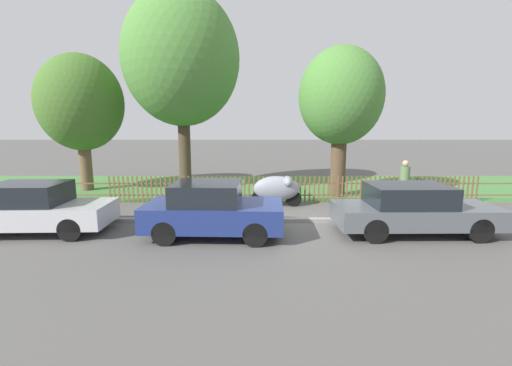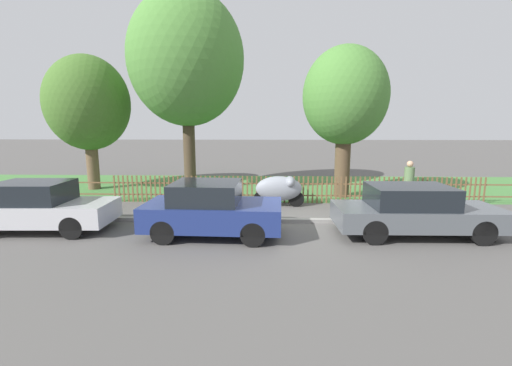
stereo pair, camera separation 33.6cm
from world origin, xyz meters
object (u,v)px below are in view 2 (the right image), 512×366
Objects in this scene: covered_motorcycle at (280,188)px; tree_behind_motorcycle at (186,60)px; tree_mid_park at (345,97)px; parked_car_navy_estate at (414,210)px; tree_nearest_kerb at (88,104)px; parked_car_black_saloon at (212,209)px; parked_car_silver_hatchback at (39,207)px; pedestrian_near_fence at (409,181)px.

covered_motorcycle is 7.30m from tree_behind_motorcycle.
tree_behind_motorcycle reaches higher than tree_mid_park.
tree_nearest_kerb is at bearing 151.16° from parked_car_navy_estate.
tree_nearest_kerb is at bearing 158.71° from covered_motorcycle.
parked_car_black_saloon is 0.61× the size of tree_nearest_kerb.
tree_behind_motorcycle is at bearing 109.55° from parked_car_black_saloon.
parked_car_black_saloon reaches higher than covered_motorcycle.
pedestrian_near_fence reaches higher than parked_car_silver_hatchback.
parked_car_silver_hatchback is 7.46m from tree_nearest_kerb.
parked_car_black_saloon is at bearing -72.50° from tree_behind_motorcycle.
pedestrian_near_fence is (6.71, 3.42, 0.24)m from parked_car_black_saloon.
parked_car_silver_hatchback is 0.66× the size of tree_nearest_kerb.
parked_car_navy_estate is 2.54× the size of pedestrian_near_fence.
tree_behind_motorcycle reaches higher than parked_car_navy_estate.
tree_mid_park is 3.55× the size of pedestrian_near_fence.
tree_mid_park is (2.68, 1.92, 3.44)m from covered_motorcycle.
parked_car_black_saloon is 2.00× the size of covered_motorcycle.
tree_mid_park is (6.76, -1.22, -1.73)m from tree_behind_motorcycle.
parked_car_black_saloon is at bearing -4.56° from parked_car_silver_hatchback.
parked_car_black_saloon is 7.89m from tree_mid_park.
parked_car_black_saloon is 5.57m from parked_car_navy_estate.
parked_car_navy_estate is 11.23m from tree_behind_motorcycle.
parked_car_navy_estate is 4.83m from covered_motorcycle.
parked_car_silver_hatchback reaches higher than parked_car_navy_estate.
tree_behind_motorcycle is at bearing 141.65° from covered_motorcycle.
tree_nearest_kerb reaches higher than parked_car_navy_estate.
tree_behind_motorcycle reaches higher than parked_car_black_saloon.
parked_car_silver_hatchback is 0.91× the size of parked_car_navy_estate.
tree_nearest_kerb reaches higher than parked_car_black_saloon.
pedestrian_near_fence reaches higher than covered_motorcycle.
parked_car_silver_hatchback is 1.07× the size of parked_car_black_saloon.
tree_nearest_kerb is at bearing 173.21° from tree_mid_park.
tree_behind_motorcycle is at bearing -1.66° from tree_nearest_kerb.
covered_motorcycle is at bearing 61.82° from parked_car_black_saloon.
tree_behind_motorcycle is 10.53m from pedestrian_near_fence.
parked_car_silver_hatchback is 11.50m from tree_mid_park.
pedestrian_near_fence is at bearing 69.88° from parked_car_navy_estate.
parked_car_silver_hatchback is 7.72m from covered_motorcycle.
tree_behind_motorcycle is (-4.08, 3.15, 5.17)m from covered_motorcycle.
parked_car_navy_estate is at bearing -2.21° from parked_car_silver_hatchback.
parked_car_navy_estate is 2.35× the size of covered_motorcycle.
parked_car_black_saloon is 3.98m from covered_motorcycle.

